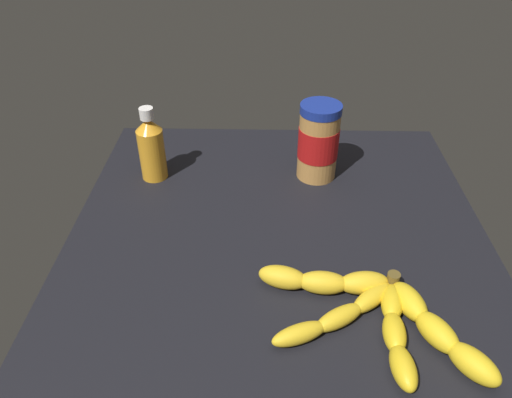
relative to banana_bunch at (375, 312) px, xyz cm
name	(u,v)px	position (x,y,z in cm)	size (l,w,h in cm)	color
ground_plane	(278,240)	(-20.35, -13.65, -4.05)	(76.80, 74.65, 4.69)	black
banana_bunch	(375,312)	(0.00, 0.00, 0.00)	(22.10, 32.43, 3.74)	yellow
peanut_butter_jar	(318,142)	(-38.73, -5.50, 6.29)	(8.20, 8.20, 16.03)	#BF8442
honey_bottle	(151,147)	(-37.45, -39.14, 5.30)	(5.28, 5.28, 15.58)	orange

